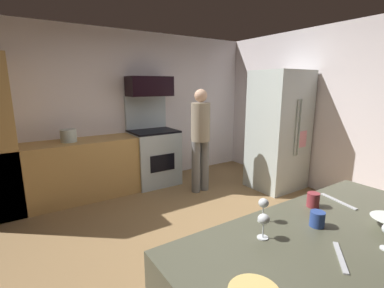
{
  "coord_description": "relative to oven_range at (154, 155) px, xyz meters",
  "views": [
    {
      "loc": [
        -1.59,
        -2.25,
        1.72
      ],
      "look_at": [
        0.07,
        0.3,
        1.05
      ],
      "focal_mm": 25.43,
      "sensor_mm": 36.0,
      "label": 1
    }
  ],
  "objects": [
    {
      "name": "wine_glass_far",
      "position": [
        -0.77,
        -3.19,
        0.49
      ],
      "size": [
        0.06,
        0.06,
        0.15
      ],
      "color": "silver",
      "rests_on": "counter_island"
    },
    {
      "name": "wall_right",
      "position": [
        2.17,
        -1.97,
        0.78
      ],
      "size": [
        0.12,
        4.8,
        2.6
      ],
      "primitive_type": "cube",
      "color": "silver",
      "rests_on": "ground"
    },
    {
      "name": "stock_pot",
      "position": [
        -1.34,
        0.01,
        0.48
      ],
      "size": [
        0.22,
        0.22,
        0.18
      ],
      "primitive_type": "cylinder",
      "color": "#B3C3BD",
      "rests_on": "lower_cabinet_run"
    },
    {
      "name": "refrigerator",
      "position": [
        1.66,
        -1.3,
        0.45
      ],
      "size": [
        0.83,
        0.73,
        1.94
      ],
      "color": "#B8C4BF",
      "rests_on": "ground"
    },
    {
      "name": "wine_glass_extra",
      "position": [
        -0.91,
        -3.32,
        0.49
      ],
      "size": [
        0.06,
        0.06,
        0.14
      ],
      "color": "silver",
      "rests_on": "counter_island"
    },
    {
      "name": "wall_back",
      "position": [
        -0.37,
        0.37,
        0.78
      ],
      "size": [
        5.2,
        0.12,
        2.6
      ],
      "primitive_type": "cube",
      "color": "silver",
      "rests_on": "ground"
    },
    {
      "name": "person_cook",
      "position": [
        0.47,
        -0.75,
        0.41
      ],
      "size": [
        0.31,
        0.3,
        1.65
      ],
      "color": "slate",
      "rests_on": "ground"
    },
    {
      "name": "knife_chef",
      "position": [
        -0.1,
        -3.28,
        0.39
      ],
      "size": [
        0.09,
        0.29,
        0.01
      ],
      "primitive_type": "cube",
      "rotation": [
        0.0,
        0.0,
        4.5
      ],
      "color": "#B7BABF",
      "rests_on": "counter_island"
    },
    {
      "name": "oven_range",
      "position": [
        0.0,
        0.0,
        0.0
      ],
      "size": [
        0.76,
        0.65,
        1.53
      ],
      "color": "#ADBCC4",
      "rests_on": "ground"
    },
    {
      "name": "mug_tea",
      "position": [
        -0.32,
        -3.23,
        0.43
      ],
      "size": [
        0.08,
        0.08,
        0.1
      ],
      "primitive_type": "cylinder",
      "color": "maroon",
      "rests_on": "counter_island"
    },
    {
      "name": "ground_plane",
      "position": [
        -0.37,
        -1.97,
        -0.53
      ],
      "size": [
        5.2,
        4.8,
        0.02
      ],
      "primitive_type": "cube",
      "color": "olive"
    },
    {
      "name": "knife_paring",
      "position": [
        -0.72,
        -3.64,
        0.39
      ],
      "size": [
        0.21,
        0.18,
        0.01
      ],
      "primitive_type": "cube",
      "rotation": [
        0.0,
        0.0,
        3.83
      ],
      "color": "#B7BABF",
      "rests_on": "counter_island"
    },
    {
      "name": "lower_cabinet_run",
      "position": [
        -1.27,
        0.01,
        -0.07
      ],
      "size": [
        2.4,
        0.6,
        0.9
      ],
      "primitive_type": "cube",
      "color": "tan",
      "rests_on": "ground"
    },
    {
      "name": "mug_coffee",
      "position": [
        -0.54,
        -3.4,
        0.43
      ],
      "size": [
        0.08,
        0.08,
        0.09
      ],
      "primitive_type": "cylinder",
      "color": "#2A4490",
      "rests_on": "counter_island"
    },
    {
      "name": "microwave",
      "position": [
        -0.0,
        0.09,
        1.17
      ],
      "size": [
        0.74,
        0.38,
        0.33
      ],
      "primitive_type": "cube",
      "color": "black",
      "rests_on": "oven_range"
    }
  ]
}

